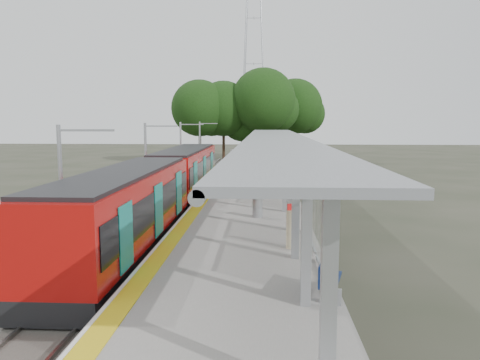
# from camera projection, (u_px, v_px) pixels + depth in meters

# --- Properties ---
(trackbed) EXTENTS (3.00, 70.00, 0.24)m
(trackbed) POSITION_uv_depth(u_px,v_px,m) (179.00, 206.00, 29.89)
(trackbed) COLOR #59544C
(trackbed) RESTS_ON ground
(platform) EXTENTS (6.00, 50.00, 1.00)m
(platform) POSITION_uv_depth(u_px,v_px,m) (249.00, 201.00, 29.60)
(platform) COLOR gray
(platform) RESTS_ON ground
(tactile_strip) EXTENTS (0.60, 50.00, 0.02)m
(tactile_strip) POSITION_uv_depth(u_px,v_px,m) (209.00, 192.00, 29.67)
(tactile_strip) COLOR gold
(tactile_strip) RESTS_ON platform
(end_fence) EXTENTS (6.00, 0.10, 1.20)m
(end_fence) POSITION_uv_depth(u_px,v_px,m) (256.00, 155.00, 54.18)
(end_fence) COLOR #9EA0A5
(end_fence) RESTS_ON platform
(train) EXTENTS (2.74, 27.60, 3.62)m
(train) POSITION_uv_depth(u_px,v_px,m) (163.00, 185.00, 25.25)
(train) COLOR black
(train) RESTS_ON ground
(canopy) EXTENTS (3.27, 38.00, 3.66)m
(canopy) POSITION_uv_depth(u_px,v_px,m) (276.00, 145.00, 25.27)
(canopy) COLOR #9EA0A5
(canopy) RESTS_ON platform
(pylon) EXTENTS (8.00, 4.00, 38.00)m
(pylon) POSITION_uv_depth(u_px,v_px,m) (254.00, 41.00, 79.81)
(pylon) COLOR #9EA0A5
(pylon) RESTS_ON ground
(tree_cluster) EXTENTS (19.82, 13.31, 12.16)m
(tree_cluster) POSITION_uv_depth(u_px,v_px,m) (249.00, 107.00, 60.93)
(tree_cluster) COLOR #382316
(tree_cluster) RESTS_ON ground
(catenary_masts) EXTENTS (2.08, 48.16, 5.40)m
(catenary_masts) POSITION_uv_depth(u_px,v_px,m) (147.00, 164.00, 28.63)
(catenary_masts) COLOR #9EA0A5
(catenary_masts) RESTS_ON ground
(bench_near) EXTENTS (0.81, 1.52, 1.00)m
(bench_near) POSITION_uv_depth(u_px,v_px,m) (327.00, 277.00, 12.11)
(bench_near) COLOR #0F204E
(bench_near) RESTS_ON platform
(bench_mid) EXTENTS (1.07, 1.73, 1.13)m
(bench_mid) POSITION_uv_depth(u_px,v_px,m) (283.00, 182.00, 29.94)
(bench_mid) COLOR #0F204E
(bench_mid) RESTS_ON platform
(bench_far) EXTENTS (0.84, 1.43, 0.94)m
(bench_far) POSITION_uv_depth(u_px,v_px,m) (275.00, 165.00, 42.93)
(bench_far) COLOR #0F204E
(bench_far) RESTS_ON platform
(info_pillar_near) EXTENTS (0.36, 0.36, 1.62)m
(info_pillar_near) POSITION_uv_depth(u_px,v_px,m) (291.00, 229.00, 16.66)
(info_pillar_near) COLOR beige
(info_pillar_near) RESTS_ON platform
(info_pillar_far) EXTENTS (0.43, 0.43, 1.92)m
(info_pillar_far) POSITION_uv_depth(u_px,v_px,m) (264.00, 176.00, 31.45)
(info_pillar_far) COLOR beige
(info_pillar_far) RESTS_ON platform
(litter_bin) EXTENTS (0.60, 0.60, 0.99)m
(litter_bin) POSITION_uv_depth(u_px,v_px,m) (257.00, 207.00, 22.02)
(litter_bin) COLOR #9EA0A5
(litter_bin) RESTS_ON platform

